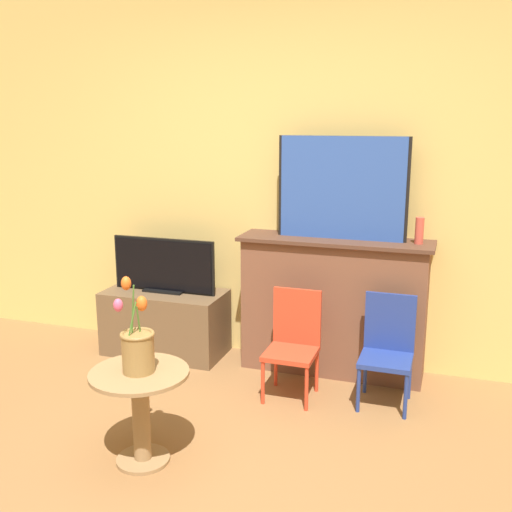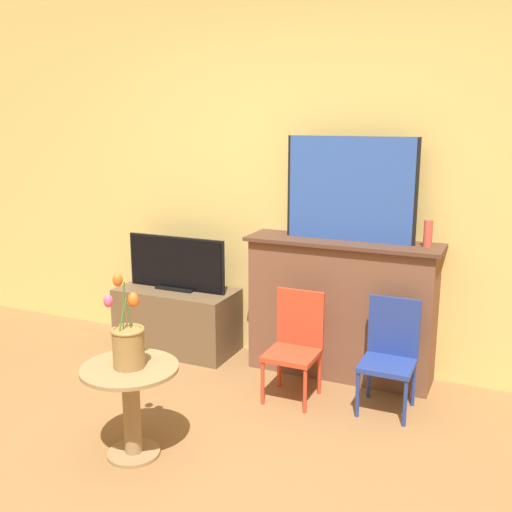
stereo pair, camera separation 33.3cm
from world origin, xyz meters
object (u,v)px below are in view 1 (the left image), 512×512
at_px(vase_tulips, 137,346).
at_px(painting, 342,188).
at_px(tv_monitor, 164,266).
at_px(chair_red, 294,339).
at_px(chair_blue, 387,346).

bearing_deg(vase_tulips, painting, 63.27).
bearing_deg(tv_monitor, painting, 3.49).
height_order(painting, tv_monitor, painting).
bearing_deg(chair_red, tv_monitor, 161.36).
xyz_separation_m(chair_red, vase_tulips, (-0.54, -1.01, 0.27)).
xyz_separation_m(painting, chair_red, (-0.20, -0.45, -0.92)).
xyz_separation_m(chair_red, chair_blue, (0.58, 0.08, 0.00)).
relative_size(tv_monitor, vase_tulips, 1.66).
bearing_deg(painting, chair_blue, -43.61).
relative_size(tv_monitor, chair_red, 1.18).
bearing_deg(vase_tulips, chair_blue, 44.36).
xyz_separation_m(tv_monitor, chair_red, (1.10, -0.37, -0.31)).
height_order(tv_monitor, vase_tulips, vase_tulips).
relative_size(painting, chair_red, 1.27).
relative_size(tv_monitor, chair_blue, 1.18).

